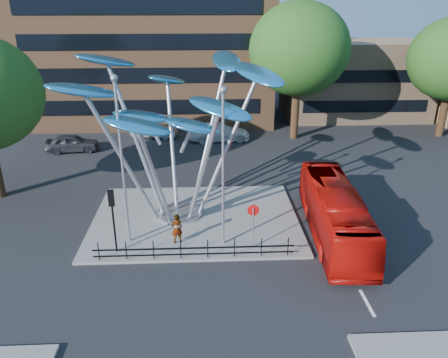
{
  "coord_description": "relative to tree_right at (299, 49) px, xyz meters",
  "views": [
    {
      "loc": [
        -0.41,
        -17.02,
        12.18
      ],
      "look_at": [
        0.59,
        4.0,
        3.43
      ],
      "focal_mm": 35.0,
      "sensor_mm": 36.0,
      "label": 1
    }
  ],
  "objects": [
    {
      "name": "ground",
      "position": [
        -8.0,
        -22.0,
        -8.04
      ],
      "size": [
        120.0,
        120.0,
        0.0
      ],
      "primitive_type": "plane",
      "color": "black",
      "rests_on": "ground"
    },
    {
      "name": "traffic_island",
      "position": [
        -9.0,
        -16.0,
        -7.96
      ],
      "size": [
        12.0,
        9.0,
        0.15
      ],
      "primitive_type": "cube",
      "color": "slate",
      "rests_on": "ground"
    },
    {
      "name": "low_building_near",
      "position": [
        8.0,
        8.0,
        -4.04
      ],
      "size": [
        15.0,
        8.0,
        8.0
      ],
      "primitive_type": "cube",
      "color": "tan",
      "rests_on": "ground"
    },
    {
      "name": "tree_right",
      "position": [
        0.0,
        0.0,
        0.0
      ],
      "size": [
        8.8,
        8.8,
        12.11
      ],
      "color": "black",
      "rests_on": "ground"
    },
    {
      "name": "leaf_sculpture",
      "position": [
        -10.07,
        -15.32,
        -1.16
      ],
      "size": [
        12.72,
        9.54,
        9.51
      ],
      "color": "#9EA0A5",
      "rests_on": "traffic_island"
    },
    {
      "name": "street_lamp_left",
      "position": [
        -12.5,
        -18.5,
        -2.68
      ],
      "size": [
        0.36,
        0.36,
        8.8
      ],
      "color": "#9EA0A5",
      "rests_on": "traffic_island"
    },
    {
      "name": "street_lamp_right",
      "position": [
        -7.5,
        -19.0,
        -2.94
      ],
      "size": [
        0.36,
        0.36,
        8.3
      ],
      "color": "#9EA0A5",
      "rests_on": "traffic_island"
    },
    {
      "name": "traffic_light_island",
      "position": [
        -13.0,
        -19.5,
        -5.42
      ],
      "size": [
        0.28,
        0.18,
        3.42
      ],
      "color": "black",
      "rests_on": "traffic_island"
    },
    {
      "name": "no_entry_sign_island",
      "position": [
        -6.0,
        -19.48,
        -6.22
      ],
      "size": [
        0.6,
        0.1,
        2.45
      ],
      "color": "#9EA0A5",
      "rests_on": "traffic_island"
    },
    {
      "name": "pedestrian_railing_front",
      "position": [
        -9.0,
        -20.3,
        -7.48
      ],
      "size": [
        10.0,
        0.06,
        1.0
      ],
      "color": "black",
      "rests_on": "traffic_island"
    },
    {
      "name": "red_bus",
      "position": [
        -1.4,
        -18.14,
        -6.64
      ],
      "size": [
        3.05,
        10.2,
        2.8
      ],
      "primitive_type": "imported",
      "rotation": [
        0.0,
        0.0,
        -0.07
      ],
      "color": "#B70D08",
      "rests_on": "ground"
    },
    {
      "name": "pedestrian",
      "position": [
        -9.93,
        -18.81,
        -7.05
      ],
      "size": [
        0.7,
        0.57,
        1.68
      ],
      "primitive_type": "imported",
      "rotation": [
        0.0,
        0.0,
        3.44
      ],
      "color": "gray",
      "rests_on": "traffic_island"
    },
    {
      "name": "parked_car_left",
      "position": [
        -19.64,
        -2.97,
        -7.29
      ],
      "size": [
        4.54,
        2.17,
        1.5
      ],
      "primitive_type": "imported",
      "rotation": [
        0.0,
        0.0,
        1.66
      ],
      "color": "#3A3D41",
      "rests_on": "ground"
    },
    {
      "name": "parked_car_mid",
      "position": [
        -13.1,
        0.75,
        -7.34
      ],
      "size": [
        4.44,
        2.14,
        1.4
      ],
      "primitive_type": "imported",
      "rotation": [
        0.0,
        0.0,
        1.41
      ],
      "color": "#939499",
      "rests_on": "ground"
    },
    {
      "name": "parked_car_right",
      "position": [
        -7.0,
        -0.45,
        -7.23
      ],
      "size": [
        5.7,
        2.62,
        1.61
      ],
      "primitive_type": "imported",
      "rotation": [
        0.0,
        0.0,
        1.64
      ],
      "color": "silver",
      "rests_on": "ground"
    }
  ]
}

